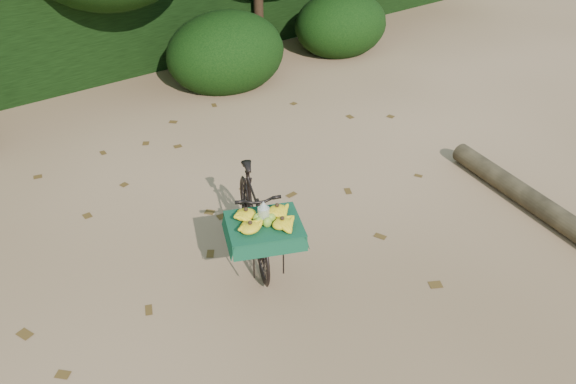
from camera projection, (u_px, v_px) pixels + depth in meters
ground at (318, 238)px, 6.67m from camera, size 80.00×80.00×0.00m
vendor_bicycle at (254, 215)px, 6.20m from camera, size 1.17×1.75×0.95m
fallen_log at (561, 220)px, 6.75m from camera, size 0.84×3.40×0.25m
hedge_backdrop at (88, 16)px, 10.41m from camera, size 26.00×1.80×1.80m
bush_clumps at (172, 70)px, 9.57m from camera, size 8.80×1.70×0.90m
leaf_litter at (283, 210)px, 7.11m from camera, size 7.00×7.30×0.01m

